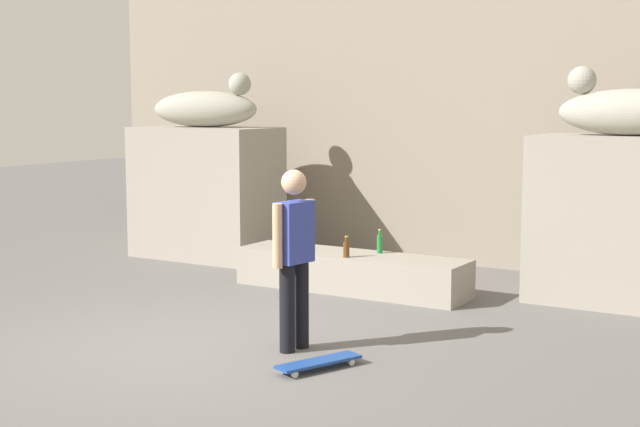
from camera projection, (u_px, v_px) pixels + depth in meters
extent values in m
plane|color=#605E5B|center=(192.00, 349.00, 8.47)|extent=(40.00, 40.00, 0.00)
cube|color=gray|center=(442.00, 61.00, 12.89)|extent=(11.20, 0.60, 5.68)
cube|color=gray|center=(206.00, 193.00, 13.29)|extent=(2.04, 1.15, 1.89)
cube|color=gray|center=(627.00, 221.00, 10.24)|extent=(2.04, 1.15, 1.89)
ellipsoid|color=#9E9B8C|center=(205.00, 109.00, 13.14)|extent=(1.68, 0.89, 0.52)
sphere|color=#9E9B8C|center=(240.00, 84.00, 12.92)|extent=(0.32, 0.32, 0.32)
ellipsoid|color=#9E9B8C|center=(631.00, 112.00, 10.09)|extent=(1.62, 0.61, 0.52)
sphere|color=#9E9B8C|center=(582.00, 80.00, 10.31)|extent=(0.32, 0.32, 0.32)
cube|color=gray|center=(351.00, 272.00, 11.01)|extent=(2.90, 0.72, 0.46)
cylinder|color=black|center=(287.00, 308.00, 8.32)|extent=(0.14, 0.14, 0.82)
cylinder|color=black|center=(301.00, 304.00, 8.47)|extent=(0.14, 0.14, 0.82)
cube|color=#333F99|center=(294.00, 232.00, 8.31)|extent=(0.25, 0.38, 0.56)
sphere|color=tan|center=(294.00, 182.00, 8.25)|extent=(0.23, 0.23, 0.23)
cylinder|color=tan|center=(277.00, 236.00, 8.14)|extent=(0.09, 0.09, 0.58)
cylinder|color=tan|center=(310.00, 230.00, 8.48)|extent=(0.09, 0.09, 0.58)
cube|color=navy|center=(319.00, 362.00, 7.82)|extent=(0.49, 0.82, 0.02)
cylinder|color=white|center=(341.00, 359.00, 8.06)|extent=(0.05, 0.06, 0.06)
cylinder|color=white|center=(351.00, 362.00, 7.95)|extent=(0.05, 0.06, 0.06)
cylinder|color=white|center=(285.00, 370.00, 7.71)|extent=(0.05, 0.06, 0.06)
cylinder|color=white|center=(295.00, 374.00, 7.59)|extent=(0.05, 0.06, 0.06)
cylinder|color=#593314|center=(346.00, 250.00, 10.70)|extent=(0.07, 0.07, 0.18)
cylinder|color=#593314|center=(346.00, 240.00, 10.69)|extent=(0.03, 0.03, 0.06)
cylinder|color=yellow|center=(346.00, 236.00, 10.68)|extent=(0.04, 0.04, 0.01)
cylinder|color=#1E722D|center=(380.00, 244.00, 10.99)|extent=(0.07, 0.07, 0.22)
cylinder|color=#1E722D|center=(380.00, 233.00, 10.97)|extent=(0.03, 0.03, 0.06)
cylinder|color=yellow|center=(380.00, 230.00, 10.97)|extent=(0.04, 0.04, 0.01)
cylinder|color=#194C99|center=(297.00, 237.00, 11.60)|extent=(0.07, 0.07, 0.19)
cylinder|color=#194C99|center=(297.00, 228.00, 11.59)|extent=(0.03, 0.03, 0.06)
cylinder|color=yellow|center=(297.00, 225.00, 11.58)|extent=(0.04, 0.04, 0.01)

